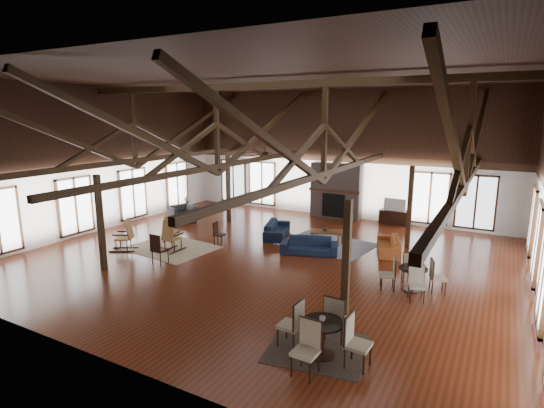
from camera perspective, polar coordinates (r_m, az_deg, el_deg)
The scene contains 30 objects.
floor at distance 14.76m, azimuth -0.65°, elevation -7.21°, with size 16.00×16.00×0.00m, color #5D2113.
ceiling at distance 14.00m, azimuth -0.71°, elevation 16.68°, with size 16.00×14.00×0.02m, color black.
wall_back at distance 20.42m, azimuth 9.09°, elevation 6.61°, with size 16.00×0.02×6.00m, color white.
wall_front at distance 8.77m, azimuth -23.79°, elevation -1.22°, with size 16.00×0.02×6.00m, color white.
wall_left at distance 19.28m, azimuth -21.97°, elevation 5.59°, with size 0.02×14.00×6.00m, color white.
roof_truss at distance 13.97m, azimuth -0.69°, elevation 8.60°, with size 15.60×14.07×3.14m.
post_grid at distance 14.34m, azimuth -0.66°, elevation -1.45°, with size 8.16×7.16×3.05m.
fireplace at distance 20.34m, azimuth 8.62°, elevation 1.74°, with size 2.50×0.69×2.60m.
ceiling_fan at distance 12.88m, azimuth -0.94°, elevation 6.99°, with size 1.60×1.60×0.75m.
sofa_navy_front at distance 15.16m, azimuth 5.03°, elevation -5.58°, with size 1.99×0.78×0.58m, color #131E36.
sofa_navy_left at distance 17.22m, azimuth 0.68°, elevation -3.38°, with size 0.79×2.02×0.59m, color #121C32.
sofa_orange at distance 15.78m, azimuth 15.41°, elevation -5.32°, with size 0.75×1.91×0.56m, color #97481D.
coffee_table at distance 16.38m, azimuth 7.43°, elevation -3.82°, with size 1.40×1.04×0.48m.
vase at distance 16.32m, azimuth 7.09°, elevation -3.29°, with size 0.19×0.19×0.20m, color #B2B2B2.
armchair at distance 19.97m, azimuth -12.05°, elevation -1.29°, with size 0.98×1.13×0.73m, color #303033.
side_table_lamp at distance 20.74m, azimuth -11.35°, elevation -0.65°, with size 0.42×0.42×1.07m.
rocking_chair_a at distance 16.98m, azimuth -13.48°, elevation -3.35°, with size 0.54×0.83×0.99m.
rocking_chair_b at distance 15.66m, azimuth -13.47°, elevation -4.31°, with size 0.53×0.92×1.17m.
rocking_chair_c at distance 16.25m, azimuth -19.04°, elevation -4.03°, with size 1.04×0.87×1.18m.
side_chair_a at distance 16.17m, azimuth -7.34°, elevation -3.69°, with size 0.42×0.42×0.88m.
side_chair_b at distance 14.41m, azimuth -15.13°, elevation -5.59°, with size 0.45×0.45×1.04m.
cafe_table_near at distance 9.03m, azimuth 6.81°, elevation -16.74°, with size 2.02×2.02×1.05m.
cafe_table_far at distance 12.60m, azimuth 18.40°, elevation -9.01°, with size 1.83×1.83×0.94m.
cup_near at distance 8.91m, azimuth 6.80°, elevation -15.08°, with size 0.13×0.13×0.10m, color #B2B2B2.
cup_far at distance 12.45m, azimuth 18.27°, elevation -8.01°, with size 0.12×0.12×0.09m, color #B2B2B2.
tv_console at distance 19.86m, azimuth 16.06°, elevation -1.73°, with size 1.25×0.47×0.63m, color black.
television at distance 19.72m, azimuth 16.28°, elevation -0.06°, with size 0.98×0.13×0.56m, color #B2B2B2.
rug_tan at distance 16.22m, azimuth -13.32°, elevation -5.75°, with size 3.05×2.40×0.01m, color #C8B08B.
rug_navy at distance 16.36m, azimuth 7.39°, elevation -5.36°, with size 3.29×2.46×0.01m, color #1C244E.
rug_dark at distance 9.50m, azimuth 6.03°, elevation -18.73°, with size 1.98×1.80×0.01m, color black.
Camera 1 is at (6.86, -12.14, 4.84)m, focal length 28.00 mm.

